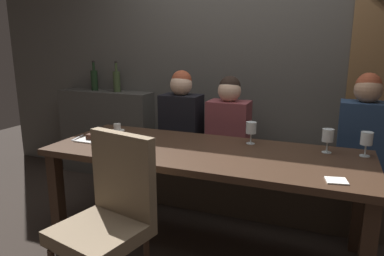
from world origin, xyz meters
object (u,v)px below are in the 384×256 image
diner_redhead (181,116)px  wine_bottle_pale_label (117,81)px  banquette_bench (231,183)px  wine_glass_far_left (328,136)px  fork_on_table (77,138)px  wine_bottle_dark_red (94,79)px  wine_glass_center_front (367,139)px  espresso_cup (117,128)px  dessert_plate (92,138)px  dining_table (205,162)px  diner_far_end (364,128)px  diner_bearded (229,121)px  chair_near_side (110,211)px  wine_glass_near_left (251,128)px

diner_redhead → wine_bottle_pale_label: 1.01m
banquette_bench → wine_bottle_pale_label: wine_bottle_pale_label is taller
wine_glass_far_left → fork_on_table: size_ratio=0.96×
diner_redhead → wine_bottle_dark_red: bearing=163.1°
fork_on_table → wine_bottle_dark_red: bearing=108.8°
wine_glass_center_front → espresso_cup: bearing=-179.4°
banquette_bench → dessert_plate: (-0.89, -0.78, 0.53)m
wine_bottle_pale_label → diner_redhead: bearing=-21.2°
wine_bottle_pale_label → fork_on_table: size_ratio=1.92×
dining_table → diner_far_end: size_ratio=2.74×
espresso_cup → fork_on_table: size_ratio=0.71×
diner_bearded → wine_bottle_pale_label: size_ratio=2.28×
dining_table → diner_far_end: diner_far_end is taller
banquette_bench → espresso_cup: espresso_cup is taller
chair_near_side → wine_glass_far_left: size_ratio=5.98×
wine_bottle_dark_red → wine_glass_center_front: bearing=-16.4°
banquette_bench → dessert_plate: 1.30m
dining_table → fork_on_table: bearing=-175.8°
wine_glass_far_left → banquette_bench: bearing=150.1°
diner_far_end → wine_glass_near_left: (-0.78, -0.43, 0.03)m
wine_glass_center_front → fork_on_table: wine_glass_center_front is taller
banquette_bench → espresso_cup: size_ratio=20.83×
wine_glass_far_left → fork_on_table: (-1.82, -0.32, -0.11)m
diner_far_end → wine_glass_far_left: diner_far_end is taller
diner_redhead → diner_far_end: diner_far_end is taller
dining_table → wine_glass_near_left: wine_glass_near_left is taller
banquette_bench → diner_bearded: size_ratio=3.36×
diner_redhead → diner_far_end: bearing=0.6°
diner_far_end → wine_glass_center_front: bearing=-91.8°
diner_redhead → diner_bearded: diner_redhead is taller
diner_redhead → wine_bottle_pale_label: size_ratio=2.39×
diner_bearded → wine_glass_near_left: 0.54m
wine_glass_far_left → wine_glass_center_front: 0.24m
dessert_plate → dining_table: bearing=5.3°
chair_near_side → wine_bottle_dark_red: bearing=128.1°
wine_glass_center_front → diner_redhead: bearing=164.0°
chair_near_side → diner_bearded: (0.26, 1.44, 0.24)m
wine_glass_far_left → dining_table: bearing=-162.5°
dining_table → espresso_cup: espresso_cup is taller
wine_bottle_dark_red → dessert_plate: size_ratio=1.72×
wine_bottle_pale_label → dessert_plate: wine_bottle_pale_label is taller
wine_glass_far_left → espresso_cup: wine_glass_far_left is taller
diner_far_end → wine_bottle_pale_label: (-2.43, 0.34, 0.24)m
chair_near_side → wine_bottle_pale_label: wine_bottle_pale_label is taller
wine_glass_far_left → dessert_plate: 1.71m
wine_glass_far_left → wine_glass_near_left: size_ratio=1.00×
dining_table → fork_on_table: 1.04m
dessert_plate → diner_bearded: bearing=43.1°
chair_near_side → fork_on_table: bearing=138.7°
chair_near_side → wine_bottle_dark_red: size_ratio=3.01×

